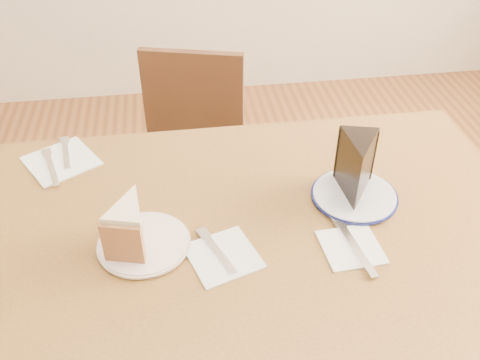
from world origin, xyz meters
The scene contains 13 objects.
table centered at (0.00, 0.00, 0.65)m, with size 1.20×0.80×0.75m.
chair_far centered at (-0.10, 0.65, 0.45)m, with size 0.48×0.48×0.80m.
plate_cream centered at (-0.22, -0.02, 0.76)m, with size 0.18×0.18×0.01m, color silver.
plate_navy centered at (0.24, 0.07, 0.76)m, with size 0.18×0.18×0.01m, color white.
carrot_cake centered at (-0.24, -0.01, 0.81)m, with size 0.08×0.11×0.09m, color beige, non-canonical shape.
chocolate_cake centered at (0.24, 0.07, 0.83)m, with size 0.08×0.12×0.13m, color black, non-canonical shape.
napkin_cream centered at (-0.07, -0.07, 0.75)m, with size 0.13×0.13×0.00m, color white.
napkin_navy centered at (0.19, -0.08, 0.75)m, with size 0.11×0.11×0.00m, color white.
napkin_spare centered at (-0.42, 0.30, 0.75)m, with size 0.15×0.15×0.00m, color white.
fork_cream centered at (-0.08, -0.06, 0.76)m, with size 0.01×0.14×0.00m, color silver.
knife_navy centered at (0.20, -0.08, 0.76)m, with size 0.02×0.17×0.00m, color silver.
fork_spare centered at (-0.41, 0.33, 0.76)m, with size 0.01×0.14×0.00m, color white.
knife_spare centered at (-0.44, 0.27, 0.76)m, with size 0.01×0.16×0.00m, color silver.
Camera 1 is at (-0.14, -0.80, 1.51)m, focal length 40.00 mm.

